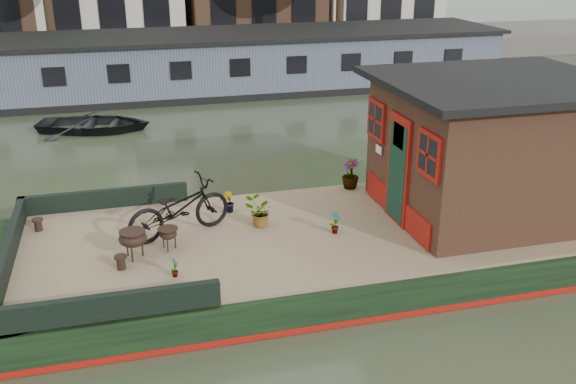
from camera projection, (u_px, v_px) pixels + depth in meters
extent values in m
plane|color=#2F3D27|center=(371.00, 256.00, 11.42)|extent=(120.00, 120.00, 0.00)
cube|color=black|center=(372.00, 241.00, 11.31)|extent=(12.00, 4.00, 0.60)
cylinder|color=black|center=(8.00, 285.00, 9.86)|extent=(4.00, 4.00, 0.60)
cube|color=maroon|center=(371.00, 253.00, 11.40)|extent=(12.02, 4.02, 0.10)
cube|color=#866E52|center=(373.00, 224.00, 11.19)|extent=(11.80, 3.80, 0.05)
cube|color=black|center=(8.00, 254.00, 9.69)|extent=(0.12, 4.00, 0.35)
cube|color=black|center=(105.00, 199.00, 11.76)|extent=(3.00, 0.12, 0.35)
cube|color=black|center=(105.00, 307.00, 8.31)|extent=(3.00, 0.12, 0.35)
cube|color=black|center=(492.00, 150.00, 11.29)|extent=(3.50, 3.00, 2.30)
cube|color=black|center=(501.00, 82.00, 10.84)|extent=(4.00, 3.50, 0.12)
cube|color=maroon|center=(398.00, 170.00, 10.93)|extent=(0.06, 0.80, 1.90)
cube|color=black|center=(397.00, 173.00, 10.94)|extent=(0.04, 0.64, 1.70)
cube|color=maroon|center=(429.00, 155.00, 9.77)|extent=(0.06, 0.72, 0.72)
cube|color=maroon|center=(377.00, 120.00, 11.65)|extent=(0.06, 0.72, 0.72)
imported|color=black|center=(179.00, 208.00, 10.58)|extent=(1.93, 1.23, 0.96)
imported|color=brown|center=(335.00, 222.00, 10.72)|extent=(0.26, 0.26, 0.41)
imported|color=brown|center=(229.00, 202.00, 11.58)|extent=(0.26, 0.26, 0.37)
imported|color=#A96B31|center=(259.00, 212.00, 10.96)|extent=(0.48, 0.42, 0.52)
imported|color=brown|center=(350.00, 174.00, 12.64)|extent=(0.45, 0.45, 0.60)
imported|color=#A93D31|center=(175.00, 267.00, 9.34)|extent=(0.14, 0.19, 0.32)
cylinder|color=black|center=(38.00, 225.00, 10.85)|extent=(0.19, 0.19, 0.22)
cylinder|color=black|center=(121.00, 262.00, 9.58)|extent=(0.19, 0.19, 0.22)
imported|color=black|center=(94.00, 119.00, 18.77)|extent=(3.72, 3.06, 0.67)
cube|color=#50566B|center=(230.00, 63.00, 23.62)|extent=(20.00, 4.00, 2.00)
cube|color=black|center=(229.00, 34.00, 23.24)|extent=(20.40, 4.40, 0.12)
cube|color=black|center=(231.00, 87.00, 23.95)|extent=(20.00, 4.05, 0.24)
cube|color=#47443F|center=(205.00, 50.00, 29.66)|extent=(60.00, 6.00, 0.90)
cylinder|color=#332316|center=(47.00, 2.00, 25.85)|extent=(0.36, 0.36, 4.00)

